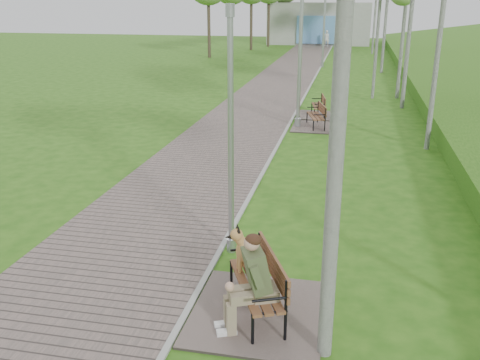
% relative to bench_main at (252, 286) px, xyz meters
% --- Properties ---
extents(walkway, '(3.50, 67.00, 0.04)m').
position_rel_bench_main_xyz_m(walkway, '(-2.73, 20.15, -0.47)').
color(walkway, '#61544E').
rests_on(walkway, ground).
extents(kerb, '(0.10, 67.00, 0.05)m').
position_rel_bench_main_xyz_m(kerb, '(-0.98, 20.15, -0.47)').
color(kerb, '#999993').
rests_on(kerb, ground).
extents(building_north, '(10.00, 5.20, 4.00)m').
position_rel_bench_main_xyz_m(building_north, '(-2.48, 49.63, 1.50)').
color(building_north, '#9E9E99').
rests_on(building_north, ground).
extents(bench_main, '(1.99, 2.22, 1.74)m').
position_rel_bench_main_xyz_m(bench_main, '(0.00, 0.00, 0.00)').
color(bench_main, '#61544E').
rests_on(bench_main, ground).
extents(bench_second, '(1.75, 1.94, 1.07)m').
position_rel_bench_main_xyz_m(bench_second, '(0.02, 12.51, -0.29)').
color(bench_second, '#61544E').
rests_on(bench_second, ground).
extents(bench_third, '(1.65, 1.84, 1.02)m').
position_rel_bench_main_xyz_m(bench_third, '(-0.05, 14.57, -0.31)').
color(bench_third, '#61544E').
rests_on(bench_third, ground).
extents(lamp_post_near, '(0.17, 0.17, 4.48)m').
position_rel_bench_main_xyz_m(lamp_post_near, '(-0.78, 2.02, 1.60)').
color(lamp_post_near, '#9C9FA4').
rests_on(lamp_post_near, ground).
extents(lamp_post_second, '(0.22, 0.22, 5.71)m').
position_rel_bench_main_xyz_m(lamp_post_second, '(-0.64, 12.46, 2.17)').
color(lamp_post_second, '#9C9FA4').
rests_on(lamp_post_second, ground).
extents(lamp_post_third, '(0.23, 0.23, 5.95)m').
position_rel_bench_main_xyz_m(lamp_post_third, '(-0.90, 30.57, 2.29)').
color(lamp_post_third, '#9C9FA4').
rests_on(lamp_post_third, ground).
extents(pedestrian_near, '(0.58, 0.40, 1.55)m').
position_rel_bench_main_xyz_m(pedestrian_near, '(-1.52, 46.06, 0.28)').
color(pedestrian_near, silver).
rests_on(pedestrian_near, ground).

